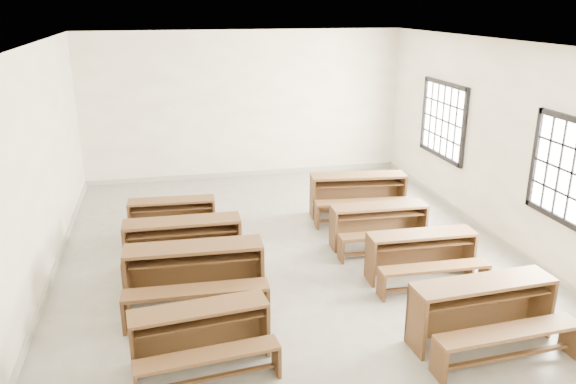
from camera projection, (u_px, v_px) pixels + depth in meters
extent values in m
plane|color=gray|center=(288.00, 252.00, 8.86)|extent=(8.50, 8.50, 0.00)
cube|color=silver|center=(288.00, 45.00, 7.84)|extent=(7.00, 8.50, 0.05)
cube|color=white|center=(245.00, 106.00, 12.25)|extent=(7.00, 0.05, 3.20)
cube|color=white|center=(406.00, 287.00, 4.44)|extent=(7.00, 0.05, 3.20)
cube|color=white|center=(39.00, 168.00, 7.62)|extent=(0.05, 8.50, 3.20)
cube|color=white|center=(497.00, 142.00, 9.07)|extent=(0.05, 8.50, 3.20)
cube|color=gray|center=(247.00, 173.00, 12.75)|extent=(7.00, 0.04, 0.10)
cube|color=gray|center=(54.00, 271.00, 8.11)|extent=(0.04, 8.50, 0.10)
cube|color=gray|center=(487.00, 230.00, 9.57)|extent=(0.04, 8.50, 0.10)
cube|color=white|center=(574.00, 173.00, 7.41)|extent=(0.02, 1.50, 1.30)
cube|color=black|center=(564.00, 222.00, 7.62)|extent=(0.06, 1.62, 0.08)
cube|color=black|center=(535.00, 158.00, 8.13)|extent=(0.06, 0.08, 1.46)
cube|color=white|center=(444.00, 120.00, 10.73)|extent=(0.02, 1.50, 1.30)
cube|color=black|center=(446.00, 84.00, 10.51)|extent=(0.06, 1.62, 0.08)
cube|color=black|center=(440.00, 155.00, 10.95)|extent=(0.06, 1.62, 0.08)
cube|color=black|center=(464.00, 129.00, 10.00)|extent=(0.06, 0.08, 1.46)
cube|color=black|center=(424.00, 113.00, 11.46)|extent=(0.06, 0.08, 1.46)
cube|color=brown|center=(199.00, 309.00, 5.96)|extent=(1.51, 0.52, 0.04)
cube|color=brown|center=(198.00, 328.00, 6.22)|extent=(1.48, 0.18, 0.63)
cube|color=#4D301A|center=(132.00, 348.00, 5.85)|extent=(0.07, 0.37, 0.63)
cube|color=#4D301A|center=(264.00, 324.00, 6.29)|extent=(0.07, 0.37, 0.63)
cube|color=#4D301A|center=(200.00, 320.00, 5.99)|extent=(1.39, 0.41, 0.02)
cube|color=brown|center=(208.00, 355.00, 5.65)|extent=(1.50, 0.41, 0.04)
cube|color=#4D301A|center=(276.00, 358.00, 5.92)|extent=(0.06, 0.26, 0.35)
cube|color=#4D301A|center=(209.00, 378.00, 5.73)|extent=(1.37, 0.18, 0.04)
cube|color=brown|center=(194.00, 247.00, 7.17)|extent=(1.78, 0.51, 0.04)
cube|color=brown|center=(195.00, 268.00, 7.48)|extent=(1.76, 0.12, 0.75)
cube|color=#4D301A|center=(127.00, 281.00, 7.15)|extent=(0.06, 0.44, 0.75)
cube|color=#4D301A|center=(261.00, 270.00, 7.44)|extent=(0.06, 0.44, 0.75)
cube|color=#4D301A|center=(194.00, 259.00, 7.19)|extent=(1.64, 0.40, 0.02)
cube|color=brown|center=(196.00, 290.00, 6.77)|extent=(1.78, 0.38, 0.04)
cube|color=#4D301A|center=(124.00, 314.00, 6.70)|extent=(0.06, 0.31, 0.42)
cube|color=#4D301A|center=(267.00, 301.00, 6.99)|extent=(0.06, 0.31, 0.42)
cube|color=#4D301A|center=(198.00, 314.00, 6.87)|extent=(1.63, 0.12, 0.04)
cube|color=brown|center=(182.00, 221.00, 8.11)|extent=(1.69, 0.46, 0.04)
cube|color=brown|center=(183.00, 240.00, 8.40)|extent=(1.68, 0.08, 0.71)
cube|color=#4D301A|center=(126.00, 250.00, 8.07)|extent=(0.05, 0.42, 0.71)
cube|color=#4D301A|center=(239.00, 241.00, 8.38)|extent=(0.05, 0.42, 0.71)
cube|color=#4D301A|center=(183.00, 231.00, 8.13)|extent=(1.56, 0.35, 0.02)
cube|color=brown|center=(184.00, 256.00, 7.73)|extent=(1.69, 0.33, 0.04)
cube|color=#4D301A|center=(124.00, 276.00, 7.65)|extent=(0.05, 0.30, 0.40)
cube|color=#4D301A|center=(244.00, 265.00, 7.95)|extent=(0.05, 0.30, 0.40)
cube|color=#4D301A|center=(185.00, 277.00, 7.83)|extent=(1.56, 0.09, 0.04)
cube|color=brown|center=(171.00, 200.00, 9.30)|extent=(1.44, 0.43, 0.04)
cube|color=brown|center=(173.00, 215.00, 9.56)|extent=(1.42, 0.11, 0.60)
cube|color=#4D301A|center=(130.00, 221.00, 9.30)|extent=(0.06, 0.36, 0.60)
cube|color=#4D301A|center=(214.00, 216.00, 9.52)|extent=(0.06, 0.36, 0.60)
cube|color=#4D301A|center=(172.00, 208.00, 9.33)|extent=(1.33, 0.34, 0.02)
cube|color=brown|center=(172.00, 225.00, 8.98)|extent=(1.43, 0.33, 0.04)
cube|color=#4D301A|center=(128.00, 239.00, 8.93)|extent=(0.05, 0.25, 0.34)
cube|color=#4D301A|center=(216.00, 233.00, 9.15)|extent=(0.05, 0.25, 0.34)
cube|color=#4D301A|center=(173.00, 240.00, 9.07)|extent=(1.31, 0.12, 0.04)
cube|color=brown|center=(484.00, 283.00, 6.33)|extent=(1.70, 0.51, 0.04)
cube|color=brown|center=(471.00, 304.00, 6.62)|extent=(1.68, 0.13, 0.71)
cube|color=#4D301A|center=(416.00, 323.00, 6.24)|extent=(0.06, 0.42, 0.71)
cube|color=#4D301A|center=(541.00, 303.00, 6.66)|extent=(0.06, 0.42, 0.71)
cube|color=#4D301A|center=(484.00, 295.00, 6.35)|extent=(1.57, 0.40, 0.02)
cube|color=brown|center=(509.00, 332.00, 5.96)|extent=(1.69, 0.38, 0.04)
cube|color=#4D301A|center=(439.00, 362.00, 5.82)|extent=(0.06, 0.30, 0.40)
cube|color=#4D301A|center=(570.00, 338.00, 6.24)|extent=(0.06, 0.30, 0.40)
cube|color=#4D301A|center=(506.00, 357.00, 6.06)|extent=(1.56, 0.13, 0.04)
cube|color=brown|center=(422.00, 234.00, 7.84)|extent=(1.53, 0.43, 0.04)
cube|color=brown|center=(415.00, 251.00, 8.11)|extent=(1.52, 0.08, 0.65)
cube|color=#4D301A|center=(370.00, 261.00, 7.81)|extent=(0.05, 0.38, 0.65)
cube|color=#4D301A|center=(468.00, 252.00, 8.08)|extent=(0.05, 0.38, 0.65)
cube|color=#4D301A|center=(422.00, 243.00, 7.86)|extent=(1.42, 0.33, 0.02)
cube|color=brown|center=(435.00, 267.00, 7.50)|extent=(1.53, 0.31, 0.04)
cube|color=#4D301A|center=(381.00, 286.00, 7.43)|extent=(0.05, 0.27, 0.36)
cube|color=#4D301A|center=(484.00, 276.00, 7.69)|extent=(0.05, 0.27, 0.36)
cube|color=#4D301A|center=(433.00, 286.00, 7.59)|extent=(1.41, 0.09, 0.04)
cube|color=brown|center=(379.00, 206.00, 8.90)|extent=(1.54, 0.45, 0.04)
cube|color=brown|center=(375.00, 222.00, 9.17)|extent=(1.53, 0.10, 0.65)
cube|color=#4D301A|center=(333.00, 230.00, 8.88)|extent=(0.05, 0.38, 0.65)
cube|color=#4D301A|center=(422.00, 223.00, 9.14)|extent=(0.05, 0.38, 0.65)
cube|color=#4D301A|center=(379.00, 215.00, 8.92)|extent=(1.43, 0.35, 0.02)
cube|color=brown|center=(389.00, 234.00, 8.55)|extent=(1.54, 0.33, 0.04)
cube|color=#4D301A|center=(341.00, 250.00, 8.49)|extent=(0.05, 0.27, 0.36)
cube|color=#4D301A|center=(433.00, 243.00, 8.75)|extent=(0.05, 0.27, 0.36)
cube|color=#4D301A|center=(387.00, 251.00, 8.65)|extent=(1.42, 0.11, 0.04)
cube|color=brown|center=(358.00, 176.00, 10.19)|extent=(1.76, 0.62, 0.04)
cube|color=brown|center=(355.00, 192.00, 10.49)|extent=(1.72, 0.24, 0.73)
cube|color=#4D301A|center=(312.00, 197.00, 10.22)|extent=(0.09, 0.43, 0.73)
cube|color=#4D301A|center=(402.00, 194.00, 10.40)|extent=(0.09, 0.43, 0.73)
cube|color=#4D301A|center=(358.00, 184.00, 10.21)|extent=(1.62, 0.50, 0.02)
cube|color=brown|center=(365.00, 202.00, 9.79)|extent=(1.75, 0.49, 0.04)
cube|color=#4D301A|center=(317.00, 216.00, 9.78)|extent=(0.08, 0.30, 0.41)
cube|color=#4D301A|center=(410.00, 212.00, 9.95)|extent=(0.08, 0.30, 0.41)
cube|color=#4D301A|center=(364.00, 219.00, 9.90)|extent=(1.59, 0.23, 0.04)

